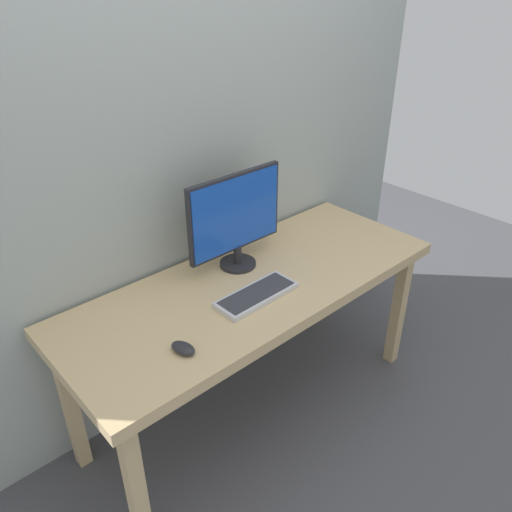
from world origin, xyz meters
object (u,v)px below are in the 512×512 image
object	(u,v)px
desk	(254,295)
mouse	(183,348)
monitor	(236,218)
keyboard_primary	(257,295)

from	to	relation	value
desk	mouse	xyz separation A→B (m)	(-0.50, -0.17, 0.09)
desk	monitor	bearing A→B (deg)	78.38
keyboard_primary	mouse	distance (m)	0.42
keyboard_primary	monitor	bearing A→B (deg)	66.86
monitor	desk	bearing A→B (deg)	-101.62
desk	keyboard_primary	xyz separation A→B (m)	(-0.08, -0.10, 0.09)
desk	mouse	size ratio (longest dim) A/B	17.30
desk	mouse	bearing A→B (deg)	-160.68
desk	mouse	world-z (taller)	mouse
desk	keyboard_primary	world-z (taller)	keyboard_primary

